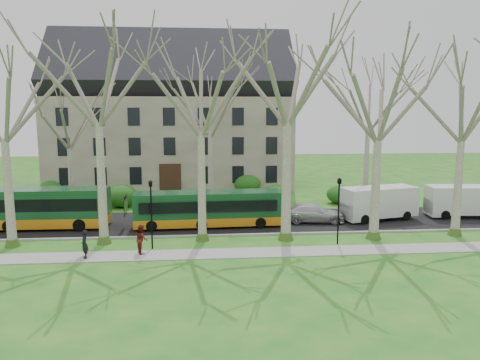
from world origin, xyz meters
The scene contains 16 objects.
ground centered at (0.00, 0.00, 0.00)m, with size 120.00×120.00×0.00m, color #216D1F.
sidewalk centered at (0.00, -2.50, 0.03)m, with size 70.00×2.00×0.06m, color gray.
road centered at (0.00, 5.50, 0.03)m, with size 80.00×8.00×0.06m, color black.
curb centered at (0.00, 1.50, 0.07)m, with size 80.00×0.25×0.14m, color #A5A39E.
building centered at (-6.00, 24.00, 8.07)m, with size 26.50×12.20×16.00m.
tree_row_verge centered at (0.00, 0.30, 7.00)m, with size 49.00×7.00×14.00m.
tree_row_far centered at (-1.33, 11.00, 6.00)m, with size 33.00×7.00×12.00m.
lamp_row centered at (0.00, -1.00, 2.57)m, with size 36.22×0.22×4.30m.
hedges centered at (-4.67, 14.00, 1.00)m, with size 30.60×8.60×2.00m.
bus_lead centered at (-15.86, 4.74, 1.58)m, with size 12.19×2.54×3.05m, color #144623, non-canonical shape.
bus_follow centered at (-2.36, 4.19, 1.41)m, with size 10.84×2.26×2.71m, color #144623, non-canonical shape.
sedan centered at (5.81, 4.88, 0.76)m, with size 1.97×4.86×1.41m, color silver.
van_a centered at (11.15, 5.22, 1.36)m, with size 5.97×2.17×2.60m, color silver, non-canonical shape.
van_b centered at (18.42, 5.55, 1.32)m, with size 5.79×2.11×2.53m, color silver, non-canonical shape.
pedestrian_a centered at (-9.74, -2.77, 0.91)m, with size 0.62×0.41×1.69m, color black.
pedestrian_b centered at (-6.52, -2.07, 0.94)m, with size 0.86×0.67×1.76m, color #5B1A14.
Camera 1 is at (-2.90, -30.01, 8.76)m, focal length 35.00 mm.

